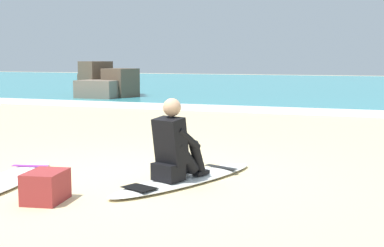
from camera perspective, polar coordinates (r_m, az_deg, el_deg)
ground_plane at (r=6.79m, az=-6.47°, el=-5.61°), size 80.00×80.00×0.00m
sea at (r=28.22m, az=14.39°, el=3.94°), size 80.00×28.00×0.10m
breaking_foam at (r=14.70m, az=8.58°, el=1.41°), size 80.00×0.90×0.11m
surfboard_main at (r=6.44m, az=-0.62°, el=-5.93°), size 1.33×2.45×0.08m
surfer_seated at (r=6.23m, az=-1.83°, el=-2.63°), size 0.54×0.77×0.95m
surfboard_spare_near at (r=6.79m, az=-19.00°, el=-5.64°), size 1.02×2.24×0.08m
rock_outcrop_distant at (r=19.71m, az=-9.11°, el=4.07°), size 2.87×3.14×1.34m
beach_bag at (r=5.75m, az=-15.35°, el=-6.51°), size 0.44×0.54×0.32m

